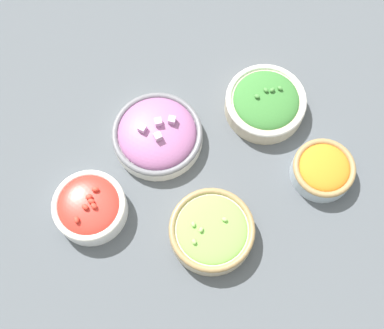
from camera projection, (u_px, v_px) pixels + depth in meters
The scene contains 6 objects.
ground_plane at pixel (192, 170), 1.07m from camera, with size 3.00×3.00×0.00m, color #4C5156.
bowl_lettuce at pixel (212, 231), 1.00m from camera, with size 0.16×0.16×0.06m.
bowl_broccoli at pixel (266, 102), 1.09m from camera, with size 0.17×0.17×0.06m.
bowl_red_onion at pixel (157, 135), 1.07m from camera, with size 0.18×0.18×0.07m.
bowl_carrots at pixel (323, 169), 1.04m from camera, with size 0.12×0.12×0.05m.
bowl_cherry_tomatoes at pixel (90, 207), 1.01m from camera, with size 0.14×0.14×0.06m.
Camera 1 is at (0.19, 0.31, 1.01)m, focal length 50.00 mm.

